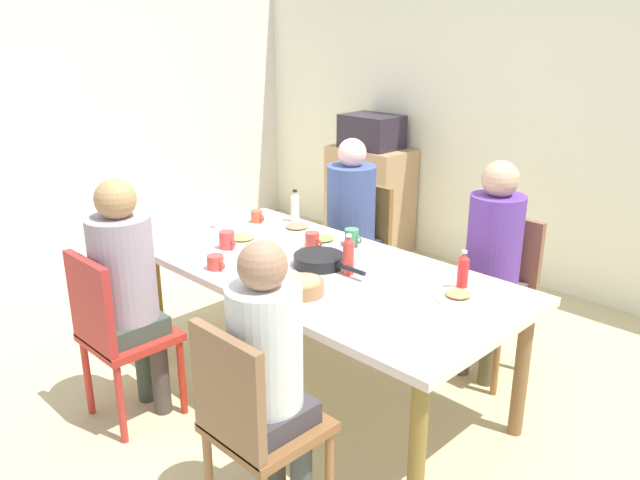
{
  "coord_description": "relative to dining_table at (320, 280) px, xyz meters",
  "views": [
    {
      "loc": [
        2.13,
        -2.14,
        1.92
      ],
      "look_at": [
        0.0,
        0.0,
        0.88
      ],
      "focal_mm": 35.52,
      "sensor_mm": 36.0,
      "label": 1
    }
  ],
  "objects": [
    {
      "name": "ground_plane",
      "position": [
        0.0,
        0.0,
        -0.66
      ],
      "size": [
        6.83,
        6.83,
        0.0
      ],
      "primitive_type": "plane",
      "color": "#C3B786"
    },
    {
      "name": "wall_back",
      "position": [
        0.0,
        2.27,
        0.64
      ],
      "size": [
        5.93,
        0.12,
        2.6
      ],
      "primitive_type": "cube",
      "color": "white",
      "rests_on": "ground_plane"
    },
    {
      "name": "wall_left",
      "position": [
        -2.9,
        0.0,
        0.64
      ],
      "size": [
        0.12,
        4.67,
        2.6
      ],
      "primitive_type": "cube",
      "color": "white",
      "rests_on": "ground_plane"
    },
    {
      "name": "dining_table",
      "position": [
        0.0,
        0.0,
        0.0
      ],
      "size": [
        2.09,
        1.03,
        0.73
      ],
      "color": "silver",
      "rests_on": "ground_plane"
    },
    {
      "name": "chair_0",
      "position": [
        -0.52,
        -0.89,
        -0.15
      ],
      "size": [
        0.4,
        0.4,
        0.9
      ],
      "color": "#B32C23",
      "rests_on": "ground_plane"
    },
    {
      "name": "person_0",
      "position": [
        -0.52,
        -0.8,
        0.08
      ],
      "size": [
        0.31,
        0.31,
        1.25
      ],
      "color": "#3A473C",
      "rests_on": "ground_plane"
    },
    {
      "name": "chair_1",
      "position": [
        0.52,
        0.89,
        -0.15
      ],
      "size": [
        0.4,
        0.4,
        0.9
      ],
      "color": "#8F5741",
      "rests_on": "ground_plane"
    },
    {
      "name": "person_1",
      "position": [
        0.52,
        0.8,
        0.08
      ],
      "size": [
        0.3,
        0.3,
        1.24
      ],
      "color": "brown",
      "rests_on": "ground_plane"
    },
    {
      "name": "chair_2",
      "position": [
        0.52,
        -0.89,
        -0.15
      ],
      "size": [
        0.4,
        0.4,
        0.9
      ],
      "color": "brown",
      "rests_on": "ground_plane"
    },
    {
      "name": "person_2",
      "position": [
        0.52,
        -0.8,
        0.05
      ],
      "size": [
        0.3,
        0.3,
        1.2
      ],
      "color": "#484741",
      "rests_on": "ground_plane"
    },
    {
      "name": "chair_3",
      "position": [
        -0.52,
        0.89,
        -0.15
      ],
      "size": [
        0.4,
        0.4,
        0.9
      ],
      "color": "olive",
      "rests_on": "ground_plane"
    },
    {
      "name": "person_3",
      "position": [
        -0.52,
        0.8,
        0.08
      ],
      "size": [
        0.32,
        0.32,
        1.23
      ],
      "color": "#383046",
      "rests_on": "ground_plane"
    },
    {
      "name": "plate_0",
      "position": [
        -0.26,
        0.29,
        0.08
      ],
      "size": [
        0.23,
        0.23,
        0.04
      ],
      "color": "white",
      "rests_on": "dining_table"
    },
    {
      "name": "plate_1",
      "position": [
        -0.6,
        -0.02,
        0.08
      ],
      "size": [
        0.26,
        0.26,
        0.04
      ],
      "color": "white",
      "rests_on": "dining_table"
    },
    {
      "name": "plate_2",
      "position": [
        -0.53,
        0.34,
        0.08
      ],
      "size": [
        0.25,
        0.25,
        0.04
      ],
      "color": "white",
      "rests_on": "dining_table"
    },
    {
      "name": "plate_3",
      "position": [
        -0.13,
        -0.35,
        0.08
      ],
      "size": [
        0.2,
        0.2,
        0.04
      ],
      "color": "silver",
      "rests_on": "dining_table"
    },
    {
      "name": "plate_4",
      "position": [
        0.72,
        0.17,
        0.08
      ],
      "size": [
        0.21,
        0.21,
        0.04
      ],
      "color": "silver",
      "rests_on": "dining_table"
    },
    {
      "name": "bowl_0",
      "position": [
        0.18,
        -0.29,
        0.11
      ],
      "size": [
        0.2,
        0.2,
        0.09
      ],
      "color": "#996C46",
      "rests_on": "dining_table"
    },
    {
      "name": "serving_pan",
      "position": [
        -0.02,
        0.02,
        0.1
      ],
      "size": [
        0.44,
        0.26,
        0.06
      ],
      "color": "black",
      "rests_on": "dining_table"
    },
    {
      "name": "cup_0",
      "position": [
        -0.11,
        0.36,
        0.12
      ],
      "size": [
        0.12,
        0.08,
        0.1
      ],
      "color": "#438D5B",
      "rests_on": "dining_table"
    },
    {
      "name": "cup_1",
      "position": [
        -0.57,
        -0.16,
        0.12
      ],
      "size": [
        0.12,
        0.09,
        0.1
      ],
      "color": "#D14242",
      "rests_on": "dining_table"
    },
    {
      "name": "cup_2",
      "position": [
        -0.9,
        0.04,
        0.12
      ],
      "size": [
        0.11,
        0.07,
        0.09
      ],
      "color": "white",
      "rests_on": "dining_table"
    },
    {
      "name": "cup_3",
      "position": [
        -0.83,
        0.27,
        0.11
      ],
      "size": [
        0.11,
        0.07,
        0.07
      ],
      "color": "#D45538",
      "rests_on": "dining_table"
    },
    {
      "name": "cup_4",
      "position": [
        -0.22,
        0.16,
        0.12
      ],
      "size": [
        0.11,
        0.08,
        0.1
      ],
      "color": "#CF4539",
      "rests_on": "dining_table"
    },
    {
      "name": "cup_5",
      "position": [
        -0.36,
        -0.39,
        0.11
      ],
      "size": [
        0.12,
        0.09,
        0.07
      ],
      "color": "#C9433C",
      "rests_on": "dining_table"
    },
    {
      "name": "bottle_0",
      "position": [
        0.67,
        0.27,
        0.16
      ],
      "size": [
        0.05,
        0.05,
        0.19
      ],
      "color": "red",
      "rests_on": "dining_table"
    },
    {
      "name": "bottle_1",
      "position": [
        -0.67,
        0.45,
        0.17
      ],
      "size": [
        0.05,
        0.05,
        0.21
      ],
      "color": "silver",
      "rests_on": "dining_table"
    },
    {
      "name": "bottle_2",
      "position": [
        0.16,
        0.04,
        0.17
      ],
      "size": [
        0.06,
        0.06,
        0.21
      ],
      "color": "red",
      "rests_on": "dining_table"
    },
    {
      "name": "side_cabinet",
      "position": [
        -1.35,
        1.97,
        -0.21
      ],
      "size": [
        0.7,
        0.44,
        0.9
      ],
      "primitive_type": "cube",
      "color": "tan",
      "rests_on": "ground_plane"
    },
    {
      "name": "microwave",
      "position": [
        -1.35,
        1.97,
        0.38
      ],
      "size": [
        0.48,
        0.36,
        0.28
      ],
      "primitive_type": "cube",
      "color": "#2B2331",
      "rests_on": "side_cabinet"
    }
  ]
}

